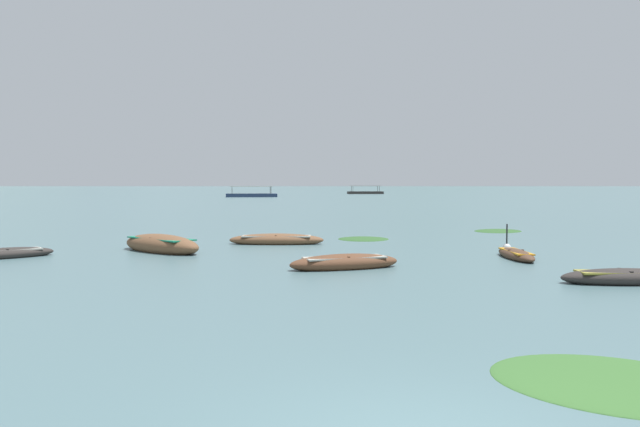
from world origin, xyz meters
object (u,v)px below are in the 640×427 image
object	(u,v)px
rowboat_1	(345,263)
rowboat_4	(625,277)
mooring_buoy	(507,247)
rowboat_6	(516,255)
ferry_0	(365,192)
rowboat_0	(6,254)
rowboat_5	(161,245)
ferry_2	(251,195)
rowboat_2	(276,240)

from	to	relation	value
rowboat_1	rowboat_4	xyz separation A→B (m)	(7.35, -3.17, -0.02)
mooring_buoy	rowboat_6	bearing A→B (deg)	-102.69
ferry_0	mooring_buoy	xyz separation A→B (m)	(-10.20, -148.52, -0.34)
rowboat_0	ferry_0	bearing A→B (deg)	78.98
rowboat_5	ferry_0	size ratio (longest dim) A/B	0.42
rowboat_5	rowboat_6	xyz separation A→B (m)	(13.32, -2.71, -0.13)
rowboat_1	ferry_0	world-z (taller)	ferry_0
rowboat_6	rowboat_4	bearing A→B (deg)	-80.14
rowboat_4	ferry_0	size ratio (longest dim) A/B	0.34
rowboat_1	ferry_0	xyz separation A→B (m)	(17.22, 153.81, 0.26)
rowboat_0	rowboat_4	xyz separation A→B (m)	(19.47, -6.36, 0.01)
rowboat_5	rowboat_6	size ratio (longest dim) A/B	1.30
rowboat_1	rowboat_4	distance (m)	8.01
rowboat_1	ferry_2	distance (m)	112.74
rowboat_4	rowboat_5	xyz separation A→B (m)	(-14.30, 8.31, 0.11)
rowboat_5	rowboat_4	bearing A→B (deg)	-30.16
ferry_2	mooring_buoy	xyz separation A→B (m)	(18.87, -106.82, -0.34)
ferry_0	rowboat_0	bearing A→B (deg)	-101.02
rowboat_5	mooring_buoy	world-z (taller)	mooring_buoy
mooring_buoy	rowboat_0	bearing A→B (deg)	-173.74
rowboat_4	ferry_0	bearing A→B (deg)	86.40
ferry_2	ferry_0	bearing A→B (deg)	55.11
rowboat_1	ferry_2	xyz separation A→B (m)	(-11.85, 112.11, 0.26)
rowboat_0	ferry_0	xyz separation A→B (m)	(29.34, 150.62, 0.30)
rowboat_6	ferry_2	bearing A→B (deg)	99.44
ferry_2	rowboat_1	bearing A→B (deg)	-83.97
rowboat_2	mooring_buoy	distance (m)	9.89
rowboat_2	ferry_0	xyz separation A→B (m)	(19.69, 145.74, 0.26)
rowboat_1	rowboat_6	distance (m)	6.83
rowboat_0	mooring_buoy	size ratio (longest dim) A/B	2.77
rowboat_1	rowboat_2	distance (m)	8.44
rowboat_2	rowboat_4	world-z (taller)	rowboat_2
rowboat_0	rowboat_2	bearing A→B (deg)	26.82
ferry_0	ferry_2	xyz separation A→B (m)	(-29.07, -41.69, -0.00)
rowboat_1	rowboat_6	xyz separation A→B (m)	(6.38, 2.43, -0.05)
mooring_buoy	rowboat_4	bearing A→B (deg)	-87.76
rowboat_2	ferry_2	distance (m)	104.47
rowboat_0	rowboat_6	world-z (taller)	rowboat_0
rowboat_0	rowboat_2	xyz separation A→B (m)	(9.65, 4.88, 0.04)
rowboat_0	ferry_2	world-z (taller)	ferry_2
rowboat_5	ferry_2	bearing A→B (deg)	92.63
rowboat_0	mooring_buoy	bearing A→B (deg)	6.26
ferry_2	rowboat_4	bearing A→B (deg)	-80.54
rowboat_2	rowboat_6	world-z (taller)	rowboat_2
rowboat_6	ferry_0	distance (m)	151.76
rowboat_4	ferry_2	size ratio (longest dim) A/B	0.31
rowboat_5	rowboat_6	bearing A→B (deg)	-11.49
rowboat_2	rowboat_1	bearing A→B (deg)	-72.96
rowboat_1	ferry_0	size ratio (longest dim) A/B	0.37
rowboat_6	mooring_buoy	world-z (taller)	mooring_buoy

